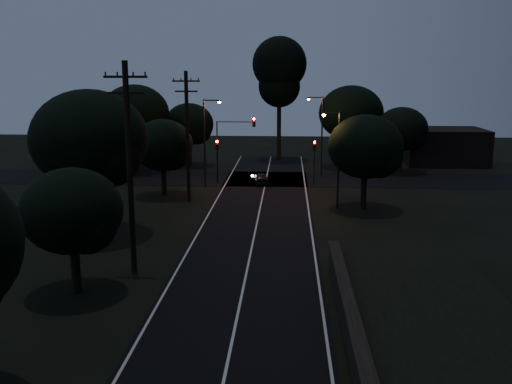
{
  "coord_description": "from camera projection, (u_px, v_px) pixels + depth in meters",
  "views": [
    {
      "loc": [
        2.12,
        -13.46,
        10.48
      ],
      "look_at": [
        0.0,
        24.0,
        2.5
      ],
      "focal_mm": 40.0,
      "sensor_mm": 36.0,
      "label": 1
    }
  ],
  "objects": [
    {
      "name": "streetlight_a",
      "position": [
        207.0,
        137.0,
        51.88
      ],
      "size": [
        1.66,
        0.26,
        8.0
      ],
      "color": "black",
      "rests_on": "ground"
    },
    {
      "name": "streetlight_c",
      "position": [
        337.0,
        153.0,
        43.51
      ],
      "size": [
        1.46,
        0.26,
        7.5
      ],
      "color": "black",
      "rests_on": "ground"
    },
    {
      "name": "signal_right",
      "position": [
        314.0,
        154.0,
        53.64
      ],
      "size": [
        0.28,
        0.35,
        4.1
      ],
      "color": "black",
      "rests_on": "ground"
    },
    {
      "name": "tree_left_c",
      "position": [
        93.0,
        142.0,
        36.08
      ],
      "size": [
        7.44,
        7.44,
        9.4
      ],
      "color": "black",
      "rests_on": "ground"
    },
    {
      "name": "utility_pole_far",
      "position": [
        187.0,
        134.0,
        45.88
      ],
      "size": [
        2.2,
        0.3,
        10.5
      ],
      "color": "black",
      "rests_on": "ground"
    },
    {
      "name": "utility_pole_mid",
      "position": [
        129.0,
        165.0,
        29.23
      ],
      "size": [
        2.2,
        0.3,
        11.0
      ],
      "color": "black",
      "rests_on": "ground"
    },
    {
      "name": "streetlight_b",
      "position": [
        320.0,
        130.0,
        57.15
      ],
      "size": [
        1.66,
        0.26,
        8.0
      ],
      "color": "black",
      "rests_on": "ground"
    },
    {
      "name": "building_right",
      "position": [
        443.0,
        146.0,
        65.67
      ],
      "size": [
        9.0,
        7.0,
        4.0
      ],
      "primitive_type": "cube",
      "color": "black",
      "rests_on": "ground"
    },
    {
      "name": "tree_left_d",
      "position": [
        164.0,
        147.0,
        48.12
      ],
      "size": [
        5.15,
        5.15,
        6.53
      ],
      "color": "black",
      "rests_on": "ground"
    },
    {
      "name": "building_left",
      "position": [
        100.0,
        143.0,
        66.87
      ],
      "size": [
        10.0,
        8.0,
        4.4
      ],
      "primitive_type": "cube",
      "color": "black",
      "rests_on": "ground"
    },
    {
      "name": "tree_left_b",
      "position": [
        75.0,
        213.0,
        26.68
      ],
      "size": [
        4.79,
        4.79,
        6.09
      ],
      "color": "black",
      "rests_on": "ground"
    },
    {
      "name": "car",
      "position": [
        261.0,
        178.0,
        53.87
      ],
      "size": [
        1.84,
        3.32,
        1.07
      ],
      "primitive_type": "imported",
      "rotation": [
        0.0,
        0.0,
        3.34
      ],
      "color": "black",
      "rests_on": "ground"
    },
    {
      "name": "tree_far_nw",
      "position": [
        191.0,
        125.0,
        63.7
      ],
      "size": [
        5.52,
        5.52,
        6.99
      ],
      "color": "black",
      "rests_on": "ground"
    },
    {
      "name": "tree_far_ne",
      "position": [
        354.0,
        115.0,
        62.4
      ],
      "size": [
        7.09,
        7.09,
        8.97
      ],
      "color": "black",
      "rests_on": "ground"
    },
    {
      "name": "tree_far_w",
      "position": [
        137.0,
        115.0,
        59.74
      ],
      "size": [
        7.16,
        7.16,
        9.13
      ],
      "color": "black",
      "rests_on": "ground"
    },
    {
      "name": "tree_far_e",
      "position": [
        404.0,
        130.0,
        59.52
      ],
      "size": [
        5.38,
        5.38,
        6.83
      ],
      "color": "black",
      "rests_on": "ground"
    },
    {
      "name": "tree_right_a",
      "position": [
        368.0,
        148.0,
        43.18
      ],
      "size": [
        5.74,
        5.74,
        7.29
      ],
      "color": "black",
      "rests_on": "ground"
    },
    {
      "name": "road_surface",
      "position": [
        261.0,
        204.0,
        45.83
      ],
      "size": [
        60.0,
        70.0,
        0.03
      ],
      "color": "black",
      "rests_on": "ground"
    },
    {
      "name": "signal_mast",
      "position": [
        235.0,
        137.0,
        53.75
      ],
      "size": [
        3.7,
        0.35,
        6.25
      ],
      "color": "black",
      "rests_on": "ground"
    },
    {
      "name": "tall_pine",
      "position": [
        279.0,
        71.0,
        66.92
      ],
      "size": [
        6.37,
        6.37,
        14.49
      ],
      "color": "black",
      "rests_on": "ground"
    },
    {
      "name": "signal_left",
      "position": [
        217.0,
        153.0,
        54.15
      ],
      "size": [
        0.28,
        0.35,
        4.1
      ],
      "color": "black",
      "rests_on": "ground"
    }
  ]
}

